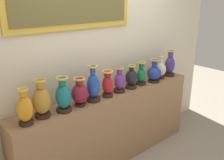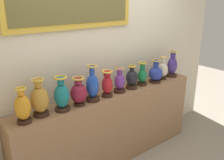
# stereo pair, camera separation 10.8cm
# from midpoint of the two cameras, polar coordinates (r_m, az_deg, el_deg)

# --- Properties ---
(ground_plane) EXTENTS (10.32, 10.32, 0.00)m
(ground_plane) POSITION_cam_midpoint_polar(r_m,az_deg,el_deg) (3.50, 0.93, -17.82)
(ground_plane) COLOR gray
(display_shelf) EXTENTS (2.59, 0.35, 0.96)m
(display_shelf) POSITION_cam_midpoint_polar(r_m,az_deg,el_deg) (3.24, 0.98, -10.99)
(display_shelf) COLOR #99704C
(display_shelf) RESTS_ON ground_plane
(back_wall) EXTENTS (4.32, 0.14, 2.75)m
(back_wall) POSITION_cam_midpoint_polar(r_m,az_deg,el_deg) (3.06, -1.90, 5.86)
(back_wall) COLOR beige
(back_wall) RESTS_ON ground_plane
(vase_amber) EXTENTS (0.15, 0.15, 0.35)m
(vase_amber) POSITION_cam_midpoint_polar(r_m,az_deg,el_deg) (2.41, -18.81, -6.07)
(vase_amber) COLOR #382319
(vase_amber) RESTS_ON display_shelf
(vase_ochre) EXTENTS (0.18, 0.18, 0.39)m
(vase_ochre) POSITION_cam_midpoint_polar(r_m,az_deg,el_deg) (2.50, -15.22, -4.48)
(vase_ochre) COLOR #382319
(vase_ochre) RESTS_ON display_shelf
(vase_teal) EXTENTS (0.16, 0.16, 0.37)m
(vase_teal) POSITION_cam_midpoint_polar(r_m,az_deg,el_deg) (2.57, -10.41, -3.59)
(vase_teal) COLOR #382319
(vase_teal) RESTS_ON display_shelf
(vase_burgundy) EXTENTS (0.18, 0.18, 0.32)m
(vase_burgundy) POSITION_cam_midpoint_polar(r_m,az_deg,el_deg) (2.67, -6.58, -2.93)
(vase_burgundy) COLOR #382319
(vase_burgundy) RESTS_ON display_shelf
(vase_sapphire) EXTENTS (0.16, 0.16, 0.42)m
(vase_sapphire) POSITION_cam_midpoint_polar(r_m,az_deg,el_deg) (2.76, -3.44, -1.46)
(vase_sapphire) COLOR #382319
(vase_sapphire) RESTS_ON display_shelf
(vase_crimson) EXTENTS (0.14, 0.14, 0.32)m
(vase_crimson) POSITION_cam_midpoint_polar(r_m,az_deg,el_deg) (2.88, -0.04, -0.96)
(vase_crimson) COLOR #382319
(vase_crimson) RESTS_ON display_shelf
(vase_violet) EXTENTS (0.15, 0.15, 0.31)m
(vase_violet) POSITION_cam_midpoint_polar(r_m,az_deg,el_deg) (3.03, 2.79, -0.44)
(vase_violet) COLOR #382319
(vase_violet) RESTS_ON display_shelf
(vase_onyx) EXTENTS (0.15, 0.15, 0.31)m
(vase_onyx) POSITION_cam_midpoint_polar(r_m,az_deg,el_deg) (3.15, 5.61, 0.40)
(vase_onyx) COLOR #382319
(vase_onyx) RESTS_ON display_shelf
(vase_emerald) EXTENTS (0.13, 0.13, 0.32)m
(vase_emerald) POSITION_cam_midpoint_polar(r_m,az_deg,el_deg) (3.30, 7.96, 1.10)
(vase_emerald) COLOR #382319
(vase_emerald) RESTS_ON display_shelf
(vase_cobalt) EXTENTS (0.19, 0.19, 0.32)m
(vase_cobalt) POSITION_cam_midpoint_polar(r_m,az_deg,el_deg) (3.43, 10.96, 1.53)
(vase_cobalt) COLOR #382319
(vase_cobalt) RESTS_ON display_shelf
(vase_ivory) EXTENTS (0.14, 0.14, 0.33)m
(vase_ivory) POSITION_cam_midpoint_polar(r_m,az_deg,el_deg) (3.59, 12.57, 2.34)
(vase_ivory) COLOR #382319
(vase_ivory) RESTS_ON display_shelf
(vase_indigo) EXTENTS (0.16, 0.16, 0.38)m
(vase_indigo) POSITION_cam_midpoint_polar(r_m,az_deg,el_deg) (3.73, 14.60, 3.24)
(vase_indigo) COLOR #382319
(vase_indigo) RESTS_ON display_shelf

